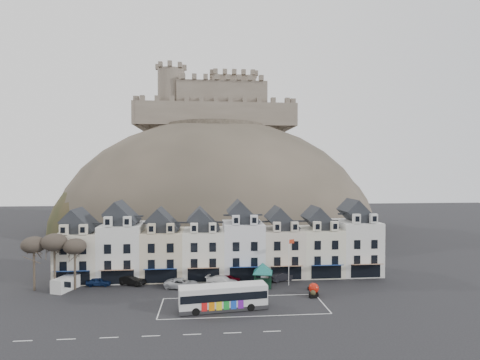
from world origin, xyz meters
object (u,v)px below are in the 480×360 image
at_px(car_maroon, 229,278).
at_px(car_charcoal, 282,277).
at_px(bus, 223,296).
at_px(car_white, 222,281).
at_px(red_buoy, 314,289).
at_px(flagpole, 289,258).
at_px(car_silver, 182,283).
at_px(bus_shelter, 263,268).
at_px(white_van, 66,283).
at_px(car_navy, 99,282).
at_px(car_black, 132,280).

relative_size(car_maroon, car_charcoal, 0.84).
distance_m(bus, car_white, 10.13).
height_order(red_buoy, car_maroon, red_buoy).
bearing_deg(flagpole, car_white, 176.89).
bearing_deg(car_silver, red_buoy, -87.80).
distance_m(bus_shelter, car_charcoal, 5.06).
xyz_separation_m(bus, white_van, (-23.55, 10.14, -0.78)).
bearing_deg(white_van, bus_shelter, 16.91).
bearing_deg(car_navy, car_maroon, -86.67).
relative_size(red_buoy, flagpole, 0.24).
xyz_separation_m(bus_shelter, white_van, (-30.17, 1.01, -1.93)).
relative_size(car_silver, car_charcoal, 1.23).
relative_size(car_navy, car_white, 0.73).
relative_size(red_buoy, car_charcoal, 0.42).
relative_size(bus, car_black, 2.57).
bearing_deg(car_white, car_navy, 105.40).
height_order(car_black, car_silver, same).
height_order(flagpole, car_white, flagpole).
bearing_deg(white_van, car_silver, 16.42).
relative_size(bus_shelter, white_van, 1.22).
xyz_separation_m(flagpole, car_navy, (-30.05, 2.41, -3.63)).
xyz_separation_m(white_van, car_white, (23.89, -0.07, -0.24)).
bearing_deg(bus, red_buoy, 10.75).
xyz_separation_m(red_buoy, flagpole, (-2.49, 5.18, 3.35)).
height_order(white_van, car_charcoal, white_van).
height_order(bus_shelter, car_navy, bus_shelter).
relative_size(bus_shelter, car_navy, 1.51).
relative_size(white_van, car_charcoal, 1.11).
distance_m(red_buoy, car_maroon, 14.08).
bearing_deg(flagpole, bus, -138.97).
bearing_deg(car_white, flagpole, -72.34).
xyz_separation_m(flagpole, car_silver, (-16.87, -0.09, -3.54)).
bearing_deg(white_van, red_buoy, 9.87).
bearing_deg(car_navy, red_buoy, -99.79).
height_order(bus_shelter, flagpole, flagpole).
xyz_separation_m(bus, car_white, (0.34, 10.07, -1.03)).
bearing_deg(car_silver, white_van, 104.52).
bearing_deg(bus, car_black, 132.75).
distance_m(bus, red_buoy, 14.10).
relative_size(white_van, car_black, 1.05).
bearing_deg(car_navy, bus_shelter, -92.81).
relative_size(red_buoy, car_black, 0.40).
bearing_deg(car_charcoal, bus, 116.76).
relative_size(bus, car_maroon, 3.23).
bearing_deg(car_navy, flagpole, -91.25).
bearing_deg(white_van, car_maroon, 22.84).
height_order(car_black, car_charcoal, car_black).
xyz_separation_m(car_white, car_charcoal, (9.89, 1.83, -0.06)).
distance_m(car_navy, car_silver, 13.42).
xyz_separation_m(bus_shelter, red_buoy, (6.78, -4.81, -2.00)).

